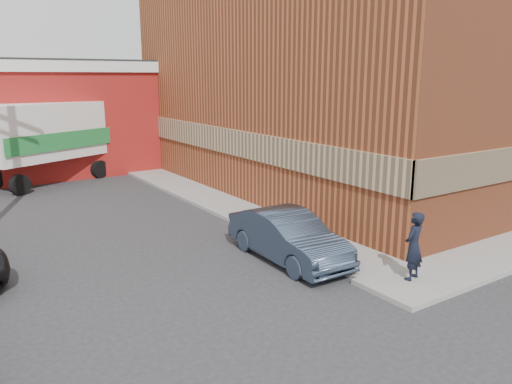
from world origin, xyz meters
TOP-DOWN VIEW (x-y plane):
  - ground at (0.00, 0.00)m, footprint 90.00×90.00m
  - brick_building at (8.50, 9.00)m, footprint 14.25×18.25m
  - sidewalk_west at (0.60, 9.00)m, footprint 1.80×18.00m
  - man at (0.71, -0.77)m, footprint 0.68×0.54m
  - sedan at (-0.80, 2.10)m, footprint 1.47×4.06m
  - box_truck at (-3.35, 16.30)m, footprint 7.66×5.10m

SIDE VIEW (x-z plane):
  - ground at x=0.00m, z-range 0.00..0.00m
  - sidewalk_west at x=0.60m, z-range 0.00..0.12m
  - sedan at x=-0.80m, z-range 0.00..1.33m
  - man at x=0.71m, z-range 0.12..1.77m
  - box_truck at x=-3.35m, z-range 0.28..3.95m
  - brick_building at x=8.50m, z-range 0.00..9.36m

